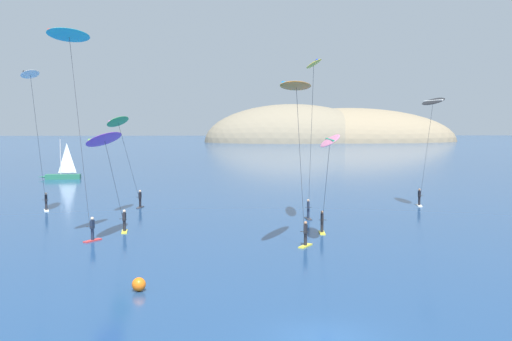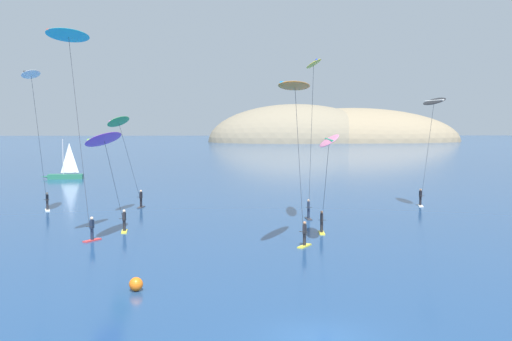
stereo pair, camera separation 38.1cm
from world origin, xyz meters
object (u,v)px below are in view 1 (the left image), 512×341
Objects in this scene: sailboat_near at (61,175)px; marker_buoy at (139,284)px; kitesurfer_black at (432,111)px; kitesurfer_pink at (329,149)px; kitesurfer_purple at (106,145)px; kitesurfer_orange at (297,99)px; kitesurfer_yellow at (313,77)px; kitesurfer_white at (32,87)px; kitesurfer_cyan at (71,54)px; kitesurfer_green at (120,130)px.

marker_buoy is (19.54, -60.09, -0.29)m from sailboat_near.
kitesurfer_pink is at bearing -126.65° from kitesurfer_black.
kitesurfer_pink is at bearing -6.05° from kitesurfer_purple.
kitesurfer_black is at bearing -37.09° from sailboat_near.
kitesurfer_orange is 10.39m from kitesurfer_yellow.
kitesurfer_white is at bearing 152.59° from kitesurfer_pink.
kitesurfer_cyan is 18.42m from kitesurfer_yellow.
kitesurfer_pink reaches higher than marker_buoy.
kitesurfer_green is (14.44, -34.86, 6.99)m from sailboat_near.
kitesurfer_orange is 13.84m from kitesurfer_purple.
kitesurfer_black is at bearing 28.15° from kitesurfer_purple.
kitesurfer_cyan reaches higher than kitesurfer_green.
marker_buoy is at bearing -134.52° from kitesurfer_pink.
kitesurfer_cyan is at bearing -74.28° from sailboat_near.
kitesurfer_cyan is 1.78× the size of kitesurfer_purple.
kitesurfer_pink is 11.27× the size of marker_buoy.
kitesurfer_white is (7.38, -36.52, 10.64)m from sailboat_near.
kitesurfer_black is 0.84× the size of kitesurfer_white.
kitesurfer_purple is at bearing 173.95° from kitesurfer_pink.
kitesurfer_black is at bearing 49.87° from marker_buoy.
marker_buoy is at bearing -62.71° from kitesurfer_white.
kitesurfer_pink is 0.60× the size of kitesurfer_yellow.
sailboat_near is 8.49× the size of marker_buoy.
marker_buoy is at bearing -120.66° from kitesurfer_yellow.
kitesurfer_yellow is 16.83m from kitesurfer_purple.
kitesurfer_yellow is (2.28, 9.95, 1.98)m from kitesurfer_orange.
kitesurfer_orange is 15.62× the size of marker_buoy.
kitesurfer_white is at bearing -166.80° from kitesurfer_green.
kitesurfer_cyan is 15.08m from kitesurfer_orange.
marker_buoy is (12.16, -23.57, -10.93)m from kitesurfer_white.
kitesurfer_purple is at bearing -71.73° from sailboat_near.
kitesurfer_black is 23.94m from kitesurfer_orange.
sailboat_near is 0.73× the size of kitesurfer_purple.
sailboat_near is 0.56× the size of kitesurfer_black.
kitesurfer_cyan is 33.63m from kitesurfer_black.
kitesurfer_orange reaches higher than kitesurfer_purple.
kitesurfer_yellow reaches higher than kitesurfer_black.
kitesurfer_purple is 15.09m from marker_buoy.
sailboat_near is at bearing 142.91° from kitesurfer_black.
kitesurfer_white is 23.73m from kitesurfer_yellow.
sailboat_near is at bearing 122.32° from kitesurfer_pink.
kitesurfer_white is 28.68m from marker_buoy.
kitesurfer_pink is at bearing -27.41° from kitesurfer_white.
kitesurfer_orange is 15.56m from marker_buoy.
kitesurfer_purple is (15.53, -47.04, 6.15)m from sailboat_near.
kitesurfer_yellow is (30.59, -41.45, 11.16)m from sailboat_near.
kitesurfer_green is (-16.34, 13.79, 1.08)m from kitesurfer_pink.
kitesurfer_white is 1.43× the size of kitesurfer_green.
kitesurfer_white reaches higher than marker_buoy.
kitesurfer_green is (-16.15, 6.59, -4.17)m from kitesurfer_yellow.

